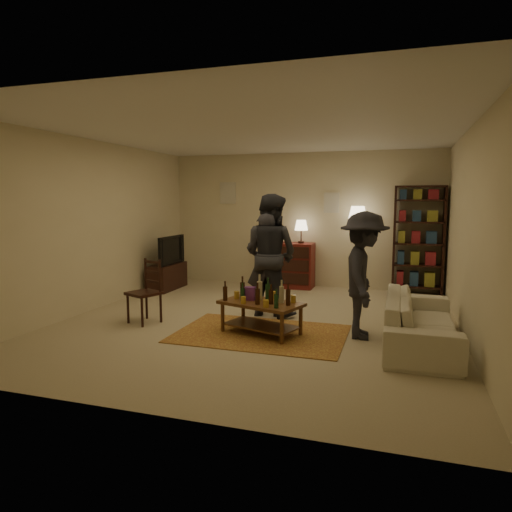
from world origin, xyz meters
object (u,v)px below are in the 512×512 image
at_px(dresser, 289,264).
at_px(bookshelf, 418,239).
at_px(person_by_sofa, 364,275).
at_px(tv_stand, 167,270).
at_px(person_right, 270,255).
at_px(sofa, 421,321).
at_px(person_left, 265,265).
at_px(floor_lamp, 358,220).
at_px(dining_chair, 147,289).
at_px(coffee_table, 261,305).

bearing_deg(dresser, bookshelf, 1.57).
bearing_deg(person_by_sofa, tv_stand, 57.82).
height_order(person_right, person_by_sofa, person_right).
relative_size(bookshelf, person_right, 1.09).
height_order(sofa, person_right, person_right).
height_order(bookshelf, person_left, bookshelf).
relative_size(sofa, person_right, 1.13).
xyz_separation_m(tv_stand, floor_lamp, (3.59, 0.85, 1.00)).
bearing_deg(dining_chair, bookshelf, 62.33).
distance_m(tv_stand, dresser, 2.43).
height_order(dining_chair, person_left, person_left).
xyz_separation_m(coffee_table, floor_lamp, (0.93, 3.20, 1.00)).
bearing_deg(bookshelf, person_left, -133.17).
relative_size(bookshelf, person_by_sofa, 1.24).
xyz_separation_m(coffee_table, dresser, (-0.41, 3.26, 0.09)).
distance_m(bookshelf, person_by_sofa, 3.17).
distance_m(dining_chair, person_left, 1.77).
xyz_separation_m(floor_lamp, person_by_sofa, (0.36, -2.94, -0.58)).
bearing_deg(sofa, person_left, 70.27).
distance_m(tv_stand, bookshelf, 4.84).
bearing_deg(sofa, coffee_table, 94.27).
bearing_deg(sofa, dresser, 37.54).
distance_m(coffee_table, dining_chair, 1.74).
distance_m(dining_chair, person_right, 1.90).
height_order(coffee_table, person_right, person_right).
bearing_deg(person_left, sofa, 146.16).
relative_size(dining_chair, tv_stand, 0.88).
xyz_separation_m(coffee_table, bookshelf, (2.03, 3.33, 0.64)).
bearing_deg(coffee_table, dining_chair, 177.57).
bearing_deg(person_left, person_by_sofa, 141.47).
distance_m(person_left, person_by_sofa, 1.65).
bearing_deg(person_by_sofa, dresser, 25.16).
relative_size(dining_chair, person_by_sofa, 0.57).
height_order(tv_stand, person_left, person_left).
bearing_deg(person_by_sofa, dining_chair, 89.20).
relative_size(coffee_table, person_by_sofa, 0.73).
relative_size(bookshelf, sofa, 0.97).
bearing_deg(dining_chair, sofa, 22.64).
height_order(floor_lamp, sofa, floor_lamp).
xyz_separation_m(dining_chair, sofa, (3.72, 0.07, -0.18)).
relative_size(coffee_table, tv_stand, 1.12).
relative_size(person_left, person_by_sofa, 0.97).
bearing_deg(person_left, dining_chair, 15.45).
xyz_separation_m(sofa, person_by_sofa, (-0.70, 0.11, 0.51)).
xyz_separation_m(coffee_table, dining_chair, (-1.73, 0.07, 0.10)).
distance_m(dresser, person_right, 2.28).
xyz_separation_m(bookshelf, person_right, (-2.20, -2.28, -0.11)).
bearing_deg(floor_lamp, sofa, -70.93).
xyz_separation_m(dining_chair, bookshelf, (3.76, 3.25, 0.55)).
bearing_deg(tv_stand, person_left, -29.98).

